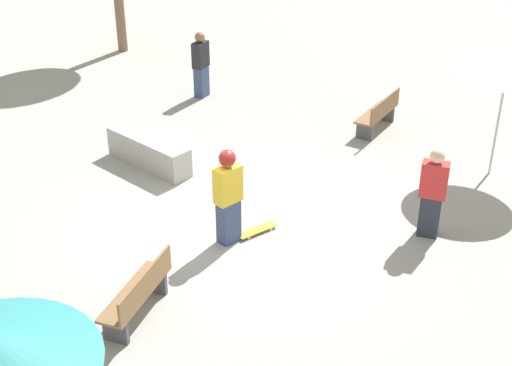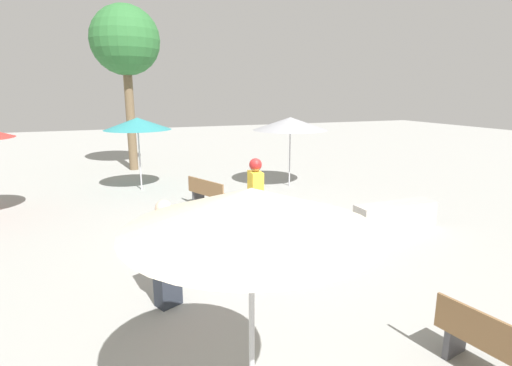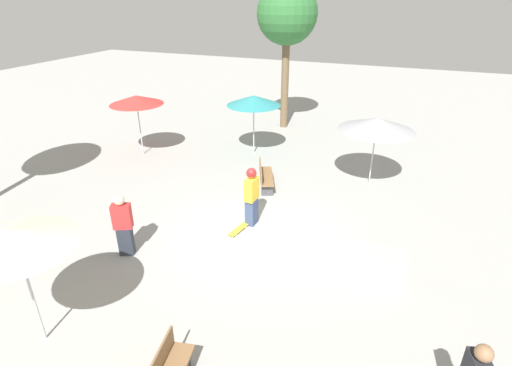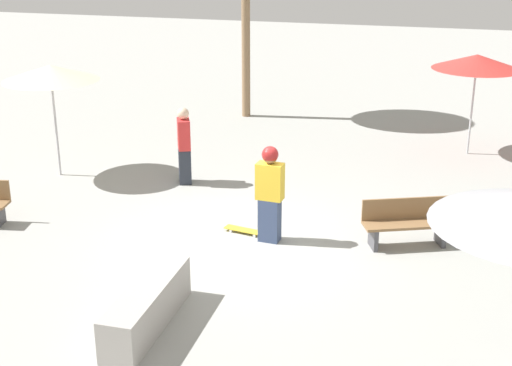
{
  "view_description": "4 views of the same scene",
  "coord_description": "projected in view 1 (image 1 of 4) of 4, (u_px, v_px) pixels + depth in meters",
  "views": [
    {
      "loc": [
        -7.97,
        -7.86,
        7.04
      ],
      "look_at": [
        -0.22,
        -0.63,
        1.24
      ],
      "focal_mm": 50.0,
      "sensor_mm": 36.0,
      "label": 1
    },
    {
      "loc": [
        7.98,
        -3.48,
        3.3
      ],
      "look_at": [
        -0.72,
        -0.09,
        1.15
      ],
      "focal_mm": 28.0,
      "sensor_mm": 36.0,
      "label": 2
    },
    {
      "loc": [
        8.97,
        3.69,
        6.3
      ],
      "look_at": [
        -0.82,
        -0.2,
        1.19
      ],
      "focal_mm": 28.0,
      "sensor_mm": 36.0,
      "label": 3
    },
    {
      "loc": [
        -3.46,
        11.34,
        5.48
      ],
      "look_at": [
        -0.23,
        -0.14,
        1.12
      ],
      "focal_mm": 50.0,
      "sensor_mm": 36.0,
      "label": 4
    }
  ],
  "objects": [
    {
      "name": "bench_near",
      "position": [
        379.0,
        114.0,
        16.76
      ],
      "size": [
        1.65,
        0.73,
        0.85
      ],
      "rotation": [
        0.0,
        0.0,
        0.19
      ],
      "color": "#47474C",
      "rests_on": "ground_plane"
    },
    {
      "name": "skater_main",
      "position": [
        228.0,
        194.0,
        12.3
      ],
      "size": [
        0.5,
        0.3,
        1.8
      ],
      "rotation": [
        0.0,
        0.0,
        6.21
      ],
      "color": "#38476B",
      "rests_on": "ground_plane"
    },
    {
      "name": "bystander_far",
      "position": [
        201.0,
        65.0,
        18.46
      ],
      "size": [
        0.53,
        0.38,
        1.74
      ],
      "rotation": [
        0.0,
        0.0,
        3.42
      ],
      "color": "#38476B",
      "rests_on": "ground_plane"
    },
    {
      "name": "bench_far",
      "position": [
        139.0,
        294.0,
        10.72
      ],
      "size": [
        1.64,
        1.03,
        0.85
      ],
      "rotation": [
        0.0,
        0.0,
        0.4
      ],
      "color": "#47474C",
      "rests_on": "ground_plane"
    },
    {
      "name": "shade_umbrella_cream",
      "position": [
        508.0,
        66.0,
        13.89
      ],
      "size": [
        2.12,
        2.12,
        2.55
      ],
      "color": "#B7B7BC",
      "rests_on": "ground_plane"
    },
    {
      "name": "bystander_watching",
      "position": [
        432.0,
        193.0,
        12.54
      ],
      "size": [
        0.44,
        0.54,
        1.72
      ],
      "rotation": [
        0.0,
        0.0,
        5.15
      ],
      "color": "#282D38",
      "rests_on": "ground_plane"
    },
    {
      "name": "concrete_ledge",
      "position": [
        149.0,
        152.0,
        15.22
      ],
      "size": [
        0.54,
        2.18,
        0.64
      ],
      "rotation": [
        0.0,
        0.0,
        1.58
      ],
      "color": "#A8A39E",
      "rests_on": "ground_plane"
    },
    {
      "name": "ground_plane",
      "position": [
        239.0,
        226.0,
        13.2
      ],
      "size": [
        60.0,
        60.0,
        0.0
      ],
      "primitive_type": "plane",
      "color": "#9E9E99"
    },
    {
      "name": "skateboard",
      "position": [
        257.0,
        230.0,
        12.97
      ],
      "size": [
        0.82,
        0.34,
        0.07
      ],
      "rotation": [
        0.0,
        0.0,
        6.1
      ],
      "color": "gold",
      "rests_on": "ground_plane"
    }
  ]
}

